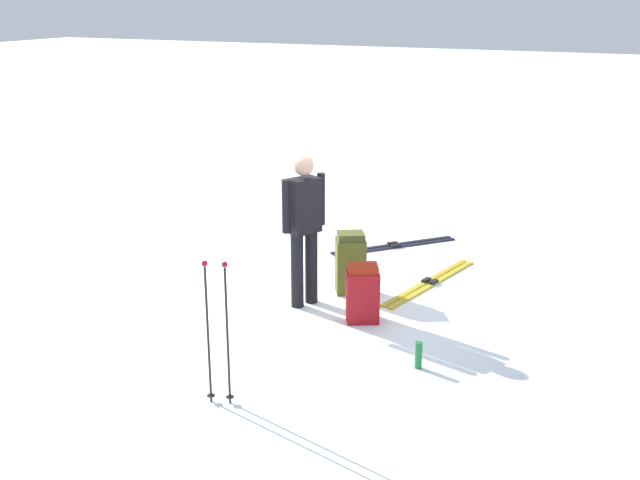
# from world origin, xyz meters

# --- Properties ---
(ground_plane) EXTENTS (80.00, 80.00, 0.00)m
(ground_plane) POSITION_xyz_m (0.00, 0.00, 0.00)
(ground_plane) COLOR white
(skier_standing) EXTENTS (0.35, 0.52, 1.70)m
(skier_standing) POSITION_xyz_m (0.09, 0.23, 0.95)
(skier_standing) COLOR black
(skier_standing) RESTS_ON ground_plane
(ski_pair_near) EXTENTS (1.38, 1.49, 0.05)m
(ski_pair_near) POSITION_xyz_m (-0.15, -2.12, 0.01)
(ski_pair_near) COLOR black
(ski_pair_near) RESTS_ON ground_plane
(ski_pair_far) EXTENTS (0.60, 1.93, 0.05)m
(ski_pair_far) POSITION_xyz_m (-1.01, -0.97, 0.01)
(ski_pair_far) COLOR gold
(ski_pair_far) RESTS_ON ground_plane
(backpack_large_dark) EXTENTS (0.43, 0.41, 0.72)m
(backpack_large_dark) POSITION_xyz_m (-0.24, -0.32, 0.36)
(backpack_large_dark) COLOR #50531B
(backpack_large_dark) RESTS_ON ground_plane
(backpack_bright) EXTENTS (0.42, 0.39, 0.63)m
(backpack_bright) POSITION_xyz_m (-0.67, 0.39, 0.31)
(backpack_bright) COLOR maroon
(backpack_bright) RESTS_ON ground_plane
(ski_poles_planted_near) EXTENTS (0.23, 0.12, 1.28)m
(ski_poles_planted_near) POSITION_xyz_m (-0.21, 2.49, 0.71)
(ski_poles_planted_near) COLOR black
(ski_poles_planted_near) RESTS_ON ground_plane
(thermos_bottle) EXTENTS (0.07, 0.07, 0.26)m
(thermos_bottle) POSITION_xyz_m (-1.55, 1.17, 0.13)
(thermos_bottle) COLOR #1A6B2E
(thermos_bottle) RESTS_ON ground_plane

